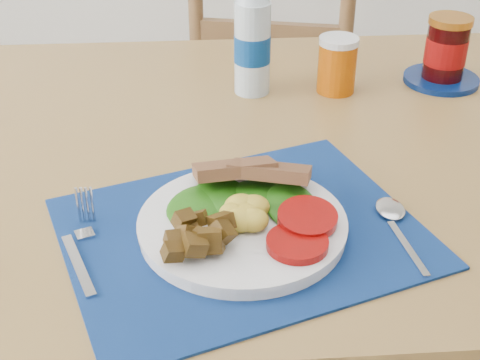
# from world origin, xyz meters

# --- Properties ---
(table) EXTENTS (1.40, 0.90, 0.75)m
(table) POSITION_xyz_m (0.00, 0.20, 0.67)
(table) COLOR brown
(table) RESTS_ON ground
(chair_far) EXTENTS (0.49, 0.48, 1.12)m
(chair_far) POSITION_xyz_m (0.01, 0.92, 0.57)
(chair_far) COLOR brown
(chair_far) RESTS_ON ground
(placemat) EXTENTS (0.52, 0.46, 0.00)m
(placemat) POSITION_xyz_m (-0.14, -0.04, 0.75)
(placemat) COLOR black
(placemat) RESTS_ON table
(breakfast_plate) EXTENTS (0.26, 0.26, 0.06)m
(breakfast_plate) POSITION_xyz_m (-0.15, -0.04, 0.77)
(breakfast_plate) COLOR silver
(breakfast_plate) RESTS_ON placemat
(fork) EXTENTS (0.05, 0.17, 0.00)m
(fork) POSITION_xyz_m (-0.34, -0.06, 0.76)
(fork) COLOR #B2B5BA
(fork) RESTS_ON placemat
(spoon) EXTENTS (0.04, 0.16, 0.00)m
(spoon) POSITION_xyz_m (0.05, -0.04, 0.76)
(spoon) COLOR #B2B5BA
(spoon) RESTS_ON placemat
(water_bottle) EXTENTS (0.06, 0.06, 0.22)m
(water_bottle) POSITION_xyz_m (-0.09, 0.38, 0.85)
(water_bottle) COLOR #ADBFCC
(water_bottle) RESTS_ON table
(juice_glass) EXTENTS (0.07, 0.07, 0.09)m
(juice_glass) POSITION_xyz_m (0.05, 0.38, 0.80)
(juice_glass) COLOR #AE4A04
(juice_glass) RESTS_ON table
(jam_on_saucer) EXTENTS (0.14, 0.14, 0.12)m
(jam_on_saucer) POSITION_xyz_m (0.26, 0.40, 0.80)
(jam_on_saucer) COLOR #051A54
(jam_on_saucer) RESTS_ON table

